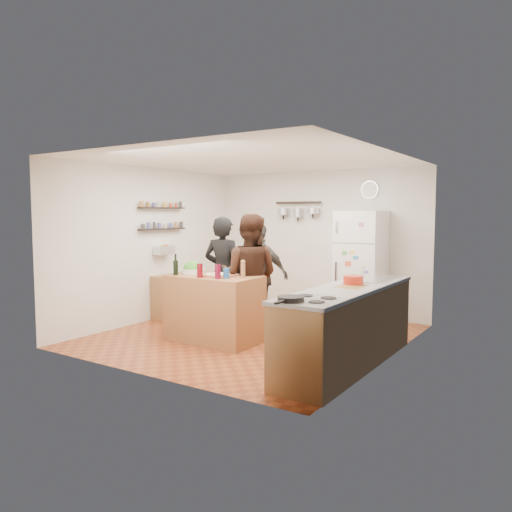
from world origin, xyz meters
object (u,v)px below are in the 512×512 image
Objects in this scene: person_center at (249,276)px; red_bowl at (353,280)px; wine_bottle at (176,268)px; counter_run at (348,327)px; prep_island at (214,309)px; fridge at (361,267)px; skillet at (291,299)px; pepper_mill at (243,271)px; person_left at (223,274)px; side_table at (178,296)px; wall_clock at (370,190)px; salad_bowl at (193,271)px; person_back at (260,275)px; salt_canister at (226,273)px.

red_bowl is at bearing 155.75° from person_center.
counter_run is at bearing 4.65° from wine_bottle.
fridge is at bearing 61.77° from prep_island.
skillet is (-0.10, -1.18, 0.49)m from counter_run.
skillet is 1.08× the size of red_bowl.
pepper_mill is at bearing 177.42° from counter_run.
person_left reaches higher than side_table.
person_left is (0.20, 0.83, -0.15)m from wine_bottle.
wine_bottle is 2.47m from red_bowl.
counter_run is at bearing -74.08° from wall_clock.
pepper_mill is at bearing -23.47° from side_table.
pepper_mill is 1.62m from counter_run.
pepper_mill is at bearing 134.70° from person_left.
wine_bottle is at bearing -164.13° from pepper_mill.
person_back is at bearing 67.30° from salad_bowl.
side_table is at bearing 148.97° from prep_island.
wine_bottle is (-0.50, -0.22, 0.56)m from prep_island.
salt_canister is at bearing 145.67° from skillet.
fridge is (-0.70, 2.04, -0.07)m from red_bowl.
wall_clock reaches higher than salt_canister.
wine_bottle is 2.57m from skillet.
person_back is at bearing 149.83° from counter_run.
skillet reaches higher than prep_island.
red_bowl is (1.90, -0.87, 0.17)m from person_back.
person_center is 1.81m from counter_run.
person_back is at bearing 155.40° from red_bowl.
red_bowl is 0.79× the size of wall_clock.
salt_canister is at bearing 74.79° from person_center.
skillet is (1.85, -2.31, 0.14)m from person_back.
person_left reaches higher than red_bowl.
salt_canister is 0.45× the size of wall_clock.
prep_island is 1.17m from person_back.
salad_bowl is at bearing -38.50° from side_table.
wine_bottle is 0.86× the size of red_bowl.
wine_bottle is 1.52× the size of salt_canister.
counter_run is (2.39, -0.07, -0.49)m from salad_bowl.
side_table is at bearing 156.53° from pepper_mill.
salt_canister is 0.08× the size of person_center.
skillet is at bearing -41.16° from pepper_mill.
salad_bowl is 0.19× the size of person_center.
person_back is (0.33, 0.51, -0.05)m from person_left.
red_bowl is (2.34, 0.20, 0.03)m from salad_bowl.
salt_canister is at bearing -21.80° from prep_island.
salt_canister is 1.67m from red_bowl.
person_center is at bearing 58.04° from prep_island.
skillet is at bearing -94.86° from counter_run.
skillet is at bearing -91.99° from red_bowl.
prep_island is at bearing -172.74° from red_bowl.
person_center reaches higher than side_table.
person_left is 2.83m from wall_clock.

